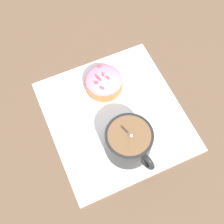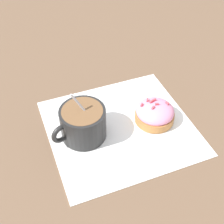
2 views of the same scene
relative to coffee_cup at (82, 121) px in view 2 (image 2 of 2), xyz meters
name	(u,v)px [view 2 (image 2 of 2)]	position (x,y,z in m)	size (l,w,h in m)	color
ground_plane	(120,128)	(-0.07, 0.00, -0.04)	(3.00, 3.00, 0.00)	brown
paper_napkin	(120,127)	(-0.07, 0.00, -0.04)	(0.30, 0.28, 0.00)	white
coffee_cup	(82,121)	(0.00, 0.00, 0.00)	(0.10, 0.08, 0.10)	black
frosted_pastry	(154,112)	(-0.14, 0.00, -0.02)	(0.08, 0.08, 0.04)	#B2753D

